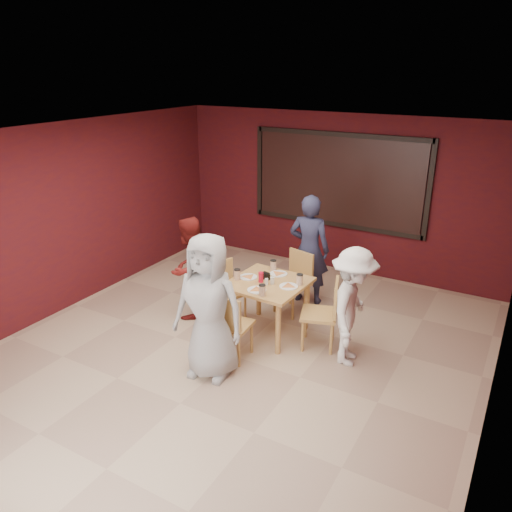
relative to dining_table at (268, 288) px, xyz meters
The scene contains 11 objects.
floor 1.03m from the dining_table, 96.85° to the right, with size 7.00×7.00×0.00m, color tan.
window_blinds 2.86m from the dining_table, 91.95° to the left, with size 3.00×0.02×1.50m, color black.
dining_table is the anchor object (origin of this frame).
chair_front 0.86m from the dining_table, 95.97° to the right, with size 0.48×0.48×0.93m.
chair_back 0.84m from the dining_table, 87.78° to the left, with size 0.55×0.55×0.93m.
chair_left 0.78m from the dining_table, behind, with size 0.55×0.55×0.88m.
chair_right 0.85m from the dining_table, ahead, with size 0.58×0.58×0.96m.
diner_front 1.23m from the dining_table, 96.28° to the right, with size 0.88×0.57×1.80m, color #A3A3A3.
diner_back 1.23m from the dining_table, 86.86° to the left, with size 0.64×0.42×1.75m, color #292C49.
diner_left 1.26m from the dining_table, behind, with size 0.74×0.58×1.53m, color maroon.
diner_right 1.26m from the dining_table, ahead, with size 0.99×0.57×1.53m, color white.
Camera 1 is at (3.04, -4.70, 3.57)m, focal length 35.00 mm.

